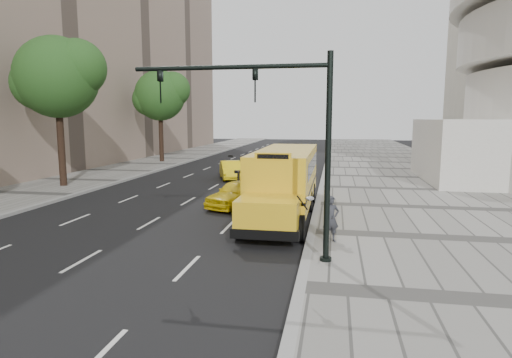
% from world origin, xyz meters
% --- Properties ---
extents(ground, '(140.00, 140.00, 0.00)m').
position_xyz_m(ground, '(0.00, 0.00, 0.00)').
color(ground, black).
rests_on(ground, ground).
extents(sidewalk_museum, '(12.00, 140.00, 0.15)m').
position_xyz_m(sidewalk_museum, '(12.00, 0.00, 0.07)').
color(sidewalk_museum, gray).
rests_on(sidewalk_museum, ground).
extents(sidewalk_far, '(6.00, 140.00, 0.15)m').
position_xyz_m(sidewalk_far, '(-11.00, 0.00, 0.07)').
color(sidewalk_far, gray).
rests_on(sidewalk_far, ground).
extents(curb_museum, '(0.30, 140.00, 0.15)m').
position_xyz_m(curb_museum, '(6.00, 0.00, 0.07)').
color(curb_museum, gray).
rests_on(curb_museum, ground).
extents(curb_far, '(0.30, 140.00, 0.15)m').
position_xyz_m(curb_far, '(-8.00, 0.00, 0.07)').
color(curb_far, gray).
rests_on(curb_far, ground).
extents(tree_b, '(5.72, 5.08, 9.57)m').
position_xyz_m(tree_b, '(-10.40, 2.89, 7.07)').
color(tree_b, black).
rests_on(tree_b, ground).
extents(tree_c, '(5.61, 4.99, 9.22)m').
position_xyz_m(tree_c, '(-10.41, 19.01, 6.77)').
color(tree_c, black).
rests_on(tree_c, ground).
extents(school_bus, '(2.96, 11.56, 3.19)m').
position_xyz_m(school_bus, '(4.50, -1.75, 1.76)').
color(school_bus, gold).
rests_on(school_bus, ground).
extents(taxi_near, '(3.03, 4.41, 1.39)m').
position_xyz_m(taxi_near, '(2.00, -0.94, 0.70)').
color(taxi_near, yellow).
rests_on(taxi_near, ground).
extents(taxi_far, '(2.69, 4.27, 1.33)m').
position_xyz_m(taxi_far, '(-0.79, 8.86, 0.66)').
color(taxi_far, yellow).
rests_on(taxi_far, ground).
extents(pedestrian, '(0.71, 0.61, 1.65)m').
position_xyz_m(pedestrian, '(6.72, -6.91, 0.97)').
color(pedestrian, '#2B2D33').
rests_on(pedestrian, sidewalk_museum).
extents(traffic_signal, '(6.18, 0.36, 6.40)m').
position_xyz_m(traffic_signal, '(5.19, -8.99, 4.09)').
color(traffic_signal, black).
rests_on(traffic_signal, ground).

